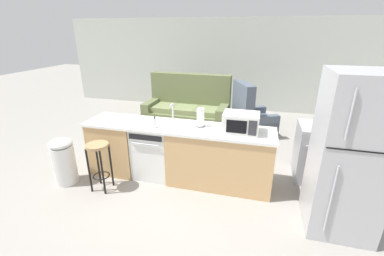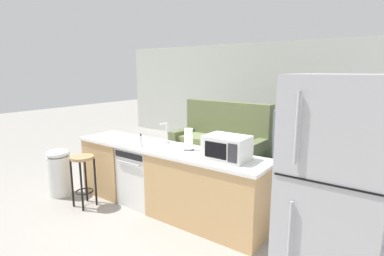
% 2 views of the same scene
% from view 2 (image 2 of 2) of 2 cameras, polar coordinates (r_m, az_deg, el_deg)
% --- Properties ---
extents(ground_plane, '(24.00, 24.00, 0.00)m').
position_cam_2_polar(ground_plane, '(4.47, -6.49, -14.57)').
color(ground_plane, gray).
extents(wall_back, '(10.00, 0.06, 2.60)m').
position_cam_2_polar(wall_back, '(7.59, 17.08, 5.79)').
color(wall_back, beige).
rests_on(wall_back, ground_plane).
extents(kitchen_counter, '(2.94, 0.66, 0.90)m').
position_cam_2_polar(kitchen_counter, '(4.16, -4.14, -10.24)').
color(kitchen_counter, tan).
rests_on(kitchen_counter, ground_plane).
extents(dishwasher, '(0.58, 0.61, 0.84)m').
position_cam_2_polar(dishwasher, '(4.47, -9.02, -8.80)').
color(dishwasher, white).
rests_on(dishwasher, ground_plane).
extents(stove_range, '(0.76, 0.68, 0.90)m').
position_cam_2_polar(stove_range, '(3.82, 27.79, -12.98)').
color(stove_range, '#A8AAB2').
rests_on(stove_range, ground_plane).
extents(refrigerator, '(0.72, 0.73, 1.89)m').
position_cam_2_polar(refrigerator, '(2.63, 25.14, -11.89)').
color(refrigerator, '#B7B7BC').
rests_on(refrigerator, ground_plane).
extents(microwave, '(0.50, 0.37, 0.28)m').
position_cam_2_polar(microwave, '(3.49, 6.66, -3.72)').
color(microwave, white).
rests_on(microwave, kitchen_counter).
extents(sink_faucet, '(0.07, 0.18, 0.30)m').
position_cam_2_polar(sink_faucet, '(4.24, -4.97, -1.19)').
color(sink_faucet, silver).
rests_on(sink_faucet, kitchen_counter).
extents(paper_towel_roll, '(0.14, 0.14, 0.28)m').
position_cam_2_polar(paper_towel_roll, '(3.86, -0.65, -2.25)').
color(paper_towel_roll, '#4C4C51').
rests_on(paper_towel_roll, kitchen_counter).
extents(soap_bottle, '(0.06, 0.06, 0.18)m').
position_cam_2_polar(soap_bottle, '(4.13, -9.70, -2.48)').
color(soap_bottle, silver).
rests_on(soap_bottle, kitchen_counter).
extents(kettle, '(0.21, 0.17, 0.19)m').
position_cam_2_polar(kettle, '(3.76, 31.35, -5.08)').
color(kettle, black).
rests_on(kettle, stove_range).
extents(bar_stool, '(0.32, 0.32, 0.74)m').
position_cam_2_polar(bar_stool, '(4.52, -20.07, -7.57)').
color(bar_stool, tan).
rests_on(bar_stool, ground_plane).
extents(trash_bin, '(0.35, 0.35, 0.74)m').
position_cam_2_polar(trash_bin, '(5.11, -23.95, -7.60)').
color(trash_bin, white).
rests_on(trash_bin, ground_plane).
extents(couch, '(2.03, 0.96, 1.27)m').
position_cam_2_polar(couch, '(6.34, 5.59, -3.02)').
color(couch, '#667047').
rests_on(couch, ground_plane).
extents(armchair, '(1.08, 1.11, 1.20)m').
position_cam_2_polar(armchair, '(5.60, 18.24, -5.89)').
color(armchair, '#515B6B').
rests_on(armchair, ground_plane).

